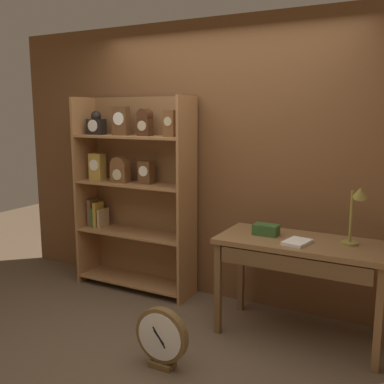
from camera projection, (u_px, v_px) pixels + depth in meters
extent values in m
plane|color=brown|center=(144.00, 362.00, 3.21)|extent=(10.00, 10.00, 0.00)
cube|color=brown|center=(223.00, 163.00, 4.15)|extent=(4.80, 0.05, 2.60)
cube|color=#9E6B3D|center=(86.00, 190.00, 4.68)|extent=(0.02, 0.36, 1.91)
cube|color=#9E6B3D|center=(187.00, 201.00, 4.12)|extent=(0.03, 0.36, 1.91)
cube|color=brown|center=(144.00, 193.00, 4.55)|extent=(1.23, 0.01, 1.91)
cube|color=#9E6B3D|center=(136.00, 280.00, 4.56)|extent=(1.18, 0.34, 0.02)
cube|color=#9E6B3D|center=(135.00, 233.00, 4.47)|extent=(1.18, 0.34, 0.02)
cube|color=#9E6B3D|center=(133.00, 184.00, 4.38)|extent=(1.18, 0.34, 0.02)
cube|color=#9E6B3D|center=(132.00, 137.00, 4.30)|extent=(1.18, 0.34, 0.02)
cube|color=black|center=(96.00, 127.00, 4.50)|extent=(0.18, 0.11, 0.16)
sphere|color=black|center=(96.00, 116.00, 4.49)|extent=(0.10, 0.10, 0.10)
cylinder|color=silver|center=(93.00, 126.00, 4.45)|extent=(0.12, 0.01, 0.12)
cube|color=#B28C38|center=(97.00, 167.00, 4.54)|extent=(0.15, 0.10, 0.27)
cylinder|color=silver|center=(94.00, 165.00, 4.49)|extent=(0.11, 0.01, 0.11)
cube|color=brown|center=(121.00, 121.00, 4.34)|extent=(0.16, 0.08, 0.28)
cylinder|color=white|center=(118.00, 119.00, 4.30)|extent=(0.12, 0.01, 0.12)
cube|color=brown|center=(121.00, 175.00, 4.41)|extent=(0.18, 0.11, 0.14)
cylinder|color=brown|center=(120.00, 166.00, 4.39)|extent=(0.18, 0.11, 0.18)
cylinder|color=#C6B78C|center=(117.00, 175.00, 4.35)|extent=(0.11, 0.01, 0.11)
cube|color=#472816|center=(145.00, 127.00, 4.24)|extent=(0.12, 0.10, 0.17)
cylinder|color=#472816|center=(145.00, 115.00, 4.22)|extent=(0.12, 0.10, 0.12)
cylinder|color=#C6B78C|center=(142.00, 126.00, 4.19)|extent=(0.09, 0.01, 0.09)
cube|color=brown|center=(146.00, 172.00, 4.32)|extent=(0.13, 0.11, 0.22)
cylinder|color=silver|center=(143.00, 171.00, 4.27)|extent=(0.10, 0.01, 0.10)
cube|color=brown|center=(170.00, 124.00, 4.08)|extent=(0.11, 0.08, 0.24)
cylinder|color=#C6B78C|center=(168.00, 121.00, 4.04)|extent=(0.08, 0.01, 0.08)
cube|color=brown|center=(93.00, 212.00, 4.70)|extent=(0.04, 0.15, 0.28)
cube|color=#236638|center=(96.00, 217.00, 4.69)|extent=(0.03, 0.14, 0.19)
cube|color=#B78C2D|center=(98.00, 214.00, 4.66)|extent=(0.04, 0.14, 0.26)
cube|color=tan|center=(103.00, 218.00, 4.65)|extent=(0.03, 0.16, 0.19)
cube|color=brown|center=(302.00, 243.00, 3.44)|extent=(1.29, 0.59, 0.04)
cube|color=brown|center=(218.00, 288.00, 3.58)|extent=(0.05, 0.05, 0.75)
cube|color=brown|center=(378.00, 321.00, 3.02)|extent=(0.05, 0.05, 0.75)
cube|color=brown|center=(241.00, 270.00, 4.00)|extent=(0.05, 0.05, 0.75)
cube|color=brown|center=(292.00, 265.00, 3.22)|extent=(1.10, 0.03, 0.12)
cylinder|color=olive|center=(349.00, 243.00, 3.33)|extent=(0.13, 0.13, 0.02)
cylinder|color=olive|center=(351.00, 216.00, 3.30)|extent=(0.02, 0.02, 0.39)
cone|color=olive|center=(360.00, 192.00, 3.19)|extent=(0.12, 0.14, 0.12)
cube|color=#2D5123|center=(266.00, 230.00, 3.59)|extent=(0.20, 0.13, 0.09)
cube|color=silver|center=(297.00, 242.00, 3.35)|extent=(0.20, 0.25, 0.02)
cube|color=brown|center=(162.00, 364.00, 3.14)|extent=(0.18, 0.11, 0.04)
cylinder|color=brown|center=(162.00, 335.00, 3.11)|extent=(0.40, 0.06, 0.40)
cylinder|color=silver|center=(159.00, 337.00, 3.08)|extent=(0.34, 0.01, 0.34)
cube|color=black|center=(159.00, 337.00, 3.07)|extent=(0.09, 0.01, 0.10)
cube|color=black|center=(159.00, 338.00, 3.07)|extent=(0.10, 0.01, 0.14)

